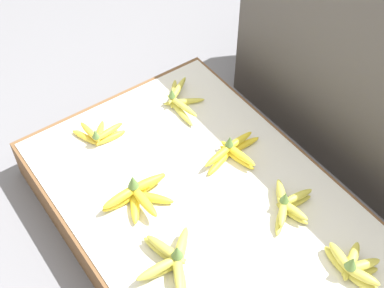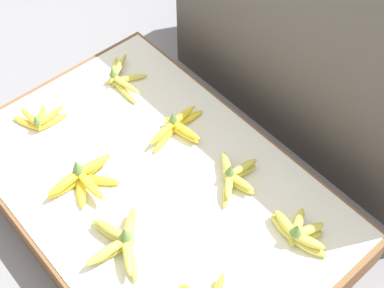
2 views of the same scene
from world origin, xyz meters
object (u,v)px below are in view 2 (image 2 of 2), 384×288
Objects in this scene: banana_bunch_front_left at (40,119)px; banana_bunch_middle_midright at (234,177)px; banana_bunch_front_midleft at (83,178)px; banana_bunch_middle_midleft at (177,127)px; banana_bunch_middle_left at (121,78)px; banana_bunch_front_midright at (121,242)px; banana_bunch_middle_right at (299,233)px.

banana_bunch_middle_midright is (0.62, 0.34, 0.00)m from banana_bunch_front_left.
banana_bunch_middle_midleft is at bearing 85.05° from banana_bunch_front_midleft.
banana_bunch_middle_midright reaches higher than banana_bunch_middle_left.
banana_bunch_front_midleft reaches higher than banana_bunch_middle_left.
banana_bunch_middle_left is at bearing 143.49° from banana_bunch_front_midright.
banana_bunch_front_left is 0.67× the size of banana_bunch_middle_left.
banana_bunch_middle_midright is at bearing 49.64° from banana_bunch_front_midleft.
banana_bunch_front_left is at bearing -135.83° from banana_bunch_middle_midleft.
banana_bunch_middle_left is at bearing -179.92° from banana_bunch_middle_midleft.
banana_bunch_front_left is 0.48m from banana_bunch_middle_midleft.
banana_bunch_front_midleft reaches higher than banana_bunch_front_left.
banana_bunch_front_midright is (0.26, -0.05, 0.00)m from banana_bunch_front_midleft.
banana_bunch_middle_midright is 0.96× the size of banana_bunch_middle_right.
banana_bunch_middle_midright is (0.60, 0.00, 0.00)m from banana_bunch_middle_left.
banana_bunch_front_midright is 1.00× the size of banana_bunch_middle_left.
banana_bunch_front_left is 0.84× the size of banana_bunch_middle_midright.
banana_bunch_front_midright reaches higher than banana_bunch_front_left.
banana_bunch_front_midright is 0.68m from banana_bunch_middle_left.
banana_bunch_middle_midleft is (0.03, 0.36, -0.00)m from banana_bunch_front_midleft.
banana_bunch_front_midleft is 0.99× the size of banana_bunch_middle_left.
banana_bunch_middle_left is 1.00× the size of banana_bunch_middle_midleft.
banana_bunch_middle_right is at bearing 32.40° from banana_bunch_front_midleft.
banana_bunch_front_midleft is 1.23× the size of banana_bunch_middle_midright.
banana_bunch_middle_right is at bearing 0.88° from banana_bunch_middle_midleft.
banana_bunch_front_midright is 1.24× the size of banana_bunch_middle_midright.
banana_bunch_middle_right is at bearing 52.04° from banana_bunch_front_midright.
banana_bunch_middle_right reaches higher than banana_bunch_front_left.
banana_bunch_front_midright is 0.47m from banana_bunch_middle_midleft.
banana_bunch_middle_left is 0.87m from banana_bunch_middle_right.
banana_bunch_front_midright reaches higher than banana_bunch_middle_midleft.
banana_bunch_front_left is 0.67× the size of banana_bunch_middle_midleft.
banana_bunch_front_left reaches higher than banana_bunch_middle_left.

